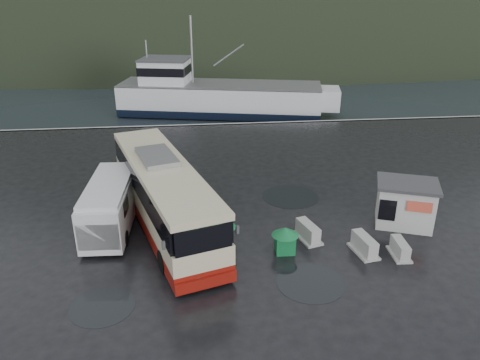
{
  "coord_description": "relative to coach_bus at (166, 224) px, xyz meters",
  "views": [
    {
      "loc": [
        -0.8,
        -21.51,
        12.39
      ],
      "look_at": [
        1.77,
        3.03,
        1.7
      ],
      "focal_mm": 35.0,
      "sensor_mm": 36.0,
      "label": 1
    }
  ],
  "objects": [
    {
      "name": "dome_tent",
      "position": [
        1.42,
        -4.84,
        0.0
      ],
      "size": [
        2.32,
        3.19,
        1.23
      ],
      "primitive_type": null,
      "rotation": [
        0.0,
        0.0,
        -0.03
      ],
      "color": "#32331E",
      "rests_on": "ground"
    },
    {
      "name": "headland",
      "position": [
        12.48,
        248.69,
        0.0
      ],
      "size": [
        780.0,
        540.0,
        570.0
      ],
      "primitive_type": "ellipsoid",
      "color": "black",
      "rests_on": "ground"
    },
    {
      "name": "fishing_trawler",
      "position": [
        4.76,
        27.51,
        0.0
      ],
      "size": [
        26.2,
        10.97,
        10.24
      ],
      "primitive_type": null,
      "rotation": [
        0.0,
        0.0,
        -0.22
      ],
      "color": "silver",
      "rests_on": "ground"
    },
    {
      "name": "puddles",
      "position": [
        4.73,
        -2.5,
        0.01
      ],
      "size": [
        12.9,
        12.64,
        0.01
      ],
      "color": "black",
      "rests_on": "ground"
    },
    {
      "name": "harbor_water",
      "position": [
        2.48,
        108.69,
        0.0
      ],
      "size": [
        300.0,
        180.0,
        0.02
      ],
      "primitive_type": "cube",
      "color": "black",
      "rests_on": "ground"
    },
    {
      "name": "coach_bus",
      "position": [
        0.0,
        0.0,
        0.0
      ],
      "size": [
        7.06,
        13.57,
        3.74
      ],
      "primitive_type": null,
      "rotation": [
        0.0,
        0.0,
        0.3
      ],
      "color": "#C2B893",
      "rests_on": "ground"
    },
    {
      "name": "jersey_barrier_b",
      "position": [
        9.75,
        -3.91,
        0.0
      ],
      "size": [
        1.2,
        1.91,
        0.89
      ],
      "primitive_type": null,
      "rotation": [
        0.0,
        0.0,
        0.18
      ],
      "color": "#999993",
      "rests_on": "ground"
    },
    {
      "name": "white_van",
      "position": [
        -2.83,
        -0.08,
        0.0
      ],
      "size": [
        2.48,
        6.5,
        2.68
      ],
      "primitive_type": null,
      "rotation": [
        0.0,
        0.0,
        -0.04
      ],
      "color": "silver",
      "rests_on": "ground"
    },
    {
      "name": "ticket_kiosk",
      "position": [
        12.88,
        -1.32,
        0.0
      ],
      "size": [
        3.8,
        3.36,
        2.47
      ],
      "primitive_type": null,
      "rotation": [
        0.0,
        0.0,
        -0.36
      ],
      "color": "#B7B7B3",
      "rests_on": "ground"
    },
    {
      "name": "waste_bin_left",
      "position": [
        2.82,
        -2.55,
        0.0
      ],
      "size": [
        1.18,
        1.18,
        1.56
      ],
      "primitive_type": null,
      "rotation": [
        0.0,
        0.0,
        -0.06
      ],
      "color": "#126533",
      "rests_on": "ground"
    },
    {
      "name": "waste_bin_right",
      "position": [
        5.91,
        -3.41,
        0.0
      ],
      "size": [
        0.98,
        0.98,
        1.34
      ],
      "primitive_type": null,
      "rotation": [
        0.0,
        0.0,
        -0.02
      ],
      "color": "#126533",
      "rests_on": "ground"
    },
    {
      "name": "quay_edge",
      "position": [
        2.48,
        18.69,
        0.0
      ],
      "size": [
        160.0,
        0.6,
        1.5
      ],
      "primitive_type": "cube",
      "color": "#999993",
      "rests_on": "ground"
    },
    {
      "name": "ground",
      "position": [
        2.48,
        -1.31,
        0.0
      ],
      "size": [
        160.0,
        160.0,
        0.0
      ],
      "primitive_type": "plane",
      "color": "black",
      "rests_on": "ground"
    },
    {
      "name": "jersey_barrier_c",
      "position": [
        11.38,
        -4.35,
        0.0
      ],
      "size": [
        0.86,
        1.6,
        0.78
      ],
      "primitive_type": null,
      "rotation": [
        0.0,
        0.0,
        -0.05
      ],
      "color": "#999993",
      "rests_on": "ground"
    },
    {
      "name": "jersey_barrier_a",
      "position": [
        7.32,
        -2.35,
        0.0
      ],
      "size": [
        1.35,
        1.95,
        0.89
      ],
      "primitive_type": null,
      "rotation": [
        0.0,
        0.0,
        0.29
      ],
      "color": "#999993",
      "rests_on": "ground"
    }
  ]
}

